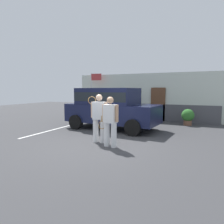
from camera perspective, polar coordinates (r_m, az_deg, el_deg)
ground_plane at (r=7.53m, az=-3.05°, el=-8.92°), size 40.00×40.00×0.00m
parking_stripe_0 at (r=10.62m, az=-15.63°, el=-4.66°), size 0.12×4.40×0.01m
house_frontage at (r=13.55m, az=10.25°, el=3.81°), size 10.08×0.40×3.02m
parked_suv at (r=10.26m, az=-0.47°, el=1.64°), size 4.74×2.47×2.05m
tennis_player_man at (r=7.60m, az=-3.61°, el=-1.55°), size 0.80×0.31×1.80m
tennis_player_woman at (r=7.01m, az=-0.54°, el=-2.56°), size 0.89×0.32×1.73m
potted_plant_by_porch at (r=12.08m, az=20.39°, el=-1.12°), size 0.69×0.69×0.91m
flag_pole at (r=14.45m, az=-5.12°, el=6.96°), size 0.80×0.09×3.12m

